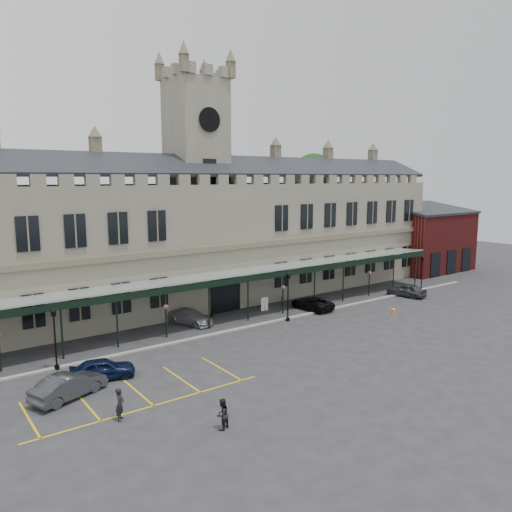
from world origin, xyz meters
TOP-DOWN VIEW (x-y plane):
  - ground at (0.00, 0.00)m, footprint 140.00×140.00m
  - station_building at (0.00, 15.91)m, footprint 60.00×10.36m
  - clock_tower at (0.00, 16.00)m, footprint 5.60×5.60m
  - canopy at (0.00, 7.46)m, footprint 50.00×4.10m
  - brick_annex at (34.00, 12.97)m, footprint 12.40×8.36m
  - kerb at (0.00, 5.50)m, footprint 60.00×0.40m
  - parking_markings at (-14.00, -1.50)m, footprint 16.00×6.00m
  - tree_behind_mid at (8.00, 25.00)m, footprint 6.00×6.00m
  - tree_behind_right at (24.00, 25.00)m, footprint 6.00×6.00m
  - lamp_post_left at (-16.91, 5.39)m, footprint 0.41×0.41m
  - lamp_post_mid at (2.78, 5.01)m, footprint 0.43×0.43m
  - lamp_post_right at (22.02, 4.92)m, footprint 0.40×0.40m
  - traffic_cone at (12.27, 0.97)m, footprint 0.44×0.44m
  - sign_board at (3.22, 9.01)m, footprint 0.76×0.16m
  - bollard_left at (-2.06, 10.08)m, footprint 0.16×0.16m
  - bollard_right at (5.77, 9.45)m, footprint 0.16×0.16m
  - car_left_a at (-15.00, 1.98)m, footprint 4.27×2.51m
  - car_left_b at (-17.50, 0.45)m, footprint 4.73×3.11m
  - car_taxi at (-4.68, 9.35)m, footprint 3.25×4.82m
  - car_van at (7.19, 6.66)m, footprint 2.37×4.66m
  - car_right_a at (19.00, 4.62)m, footprint 2.45×4.38m
  - person_a at (-16.11, -3.90)m, footprint 0.72×0.77m
  - person_b at (-12.30, -7.91)m, footprint 0.97×0.87m

SIDE VIEW (x-z plane):
  - ground at x=0.00m, z-range 0.00..0.00m
  - parking_markings at x=-14.00m, z-range -0.01..0.01m
  - kerb at x=0.00m, z-range 0.00..0.12m
  - traffic_cone at x=12.27m, z-range -0.01..0.69m
  - bollard_left at x=-2.06m, z-range 0.00..0.89m
  - bollard_right at x=5.77m, z-range 0.00..0.91m
  - car_van at x=7.19m, z-range 0.00..1.26m
  - sign_board at x=3.22m, z-range -0.02..1.28m
  - car_taxi at x=-4.68m, z-range 0.00..1.30m
  - car_left_a at x=-15.00m, z-range 0.00..1.37m
  - car_right_a at x=19.00m, z-range 0.00..1.41m
  - car_left_b at x=-17.50m, z-range 0.00..1.47m
  - person_b at x=-12.30m, z-range 0.00..1.64m
  - person_a at x=-16.11m, z-range 0.00..1.78m
  - canopy at x=0.00m, z-range 0.25..4.55m
  - lamp_post_right at x=22.02m, z-range 0.39..4.60m
  - lamp_post_left at x=-16.91m, z-range 0.40..4.71m
  - lamp_post_mid at x=2.78m, z-range 0.42..4.97m
  - brick_annex at x=34.00m, z-range -0.46..8.77m
  - station_building at x=0.00m, z-range -2.18..15.12m
  - tree_behind_mid at x=8.00m, z-range 4.81..20.81m
  - tree_behind_right at x=24.00m, z-range 4.81..20.81m
  - clock_tower at x=0.00m, z-range 0.71..25.51m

